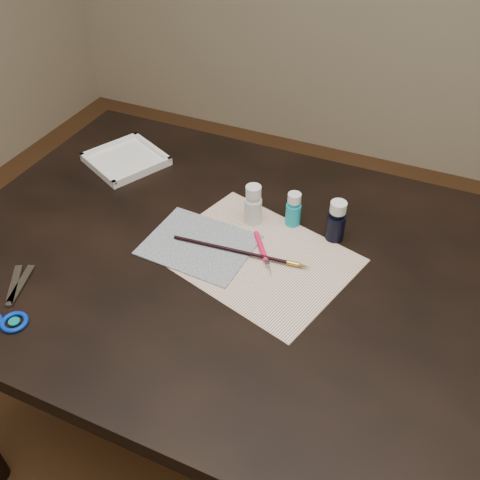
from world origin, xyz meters
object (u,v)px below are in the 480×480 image
at_px(paper, 256,257).
at_px(scissors, 8,297).
at_px(paint_bottle_white, 253,205).
at_px(palette_tray, 126,159).
at_px(canvas, 199,245).
at_px(paint_bottle_navy, 336,221).
at_px(paint_bottle_cyan, 293,209).

bearing_deg(paper, scissors, -141.93).
distance_m(paint_bottle_white, palette_tray, 0.42).
xyz_separation_m(paint_bottle_white, palette_tray, (-0.41, 0.09, -0.04)).
height_order(canvas, scissors, scissors).
relative_size(paint_bottle_white, palette_tray, 0.55).
bearing_deg(paper, paint_bottle_navy, 43.55).
height_order(paper, paint_bottle_navy, paint_bottle_navy).
bearing_deg(paint_bottle_cyan, paint_bottle_white, -161.36).
distance_m(paint_bottle_white, paint_bottle_cyan, 0.09).
distance_m(paint_bottle_navy, palette_tray, 0.60).
bearing_deg(canvas, paper, 7.85).
distance_m(paper, paint_bottle_white, 0.13).
height_order(canvas, paint_bottle_white, paint_bottle_white).
height_order(paint_bottle_navy, scissors, paint_bottle_navy).
bearing_deg(paint_bottle_navy, canvas, -151.07).
distance_m(paper, paint_bottle_cyan, 0.15).
relative_size(canvas, paint_bottle_cyan, 2.72).
distance_m(paper, palette_tray, 0.50).
bearing_deg(paint_bottle_white, paint_bottle_cyan, 18.64).
distance_m(paint_bottle_white, paint_bottle_navy, 0.19).
relative_size(paint_bottle_navy, palette_tray, 0.56).
distance_m(paper, canvas, 0.13).
bearing_deg(paper, palette_tray, 156.32).
xyz_separation_m(canvas, scissors, (-0.27, -0.30, 0.00)).
bearing_deg(paint_bottle_cyan, canvas, -135.90).
bearing_deg(canvas, paint_bottle_white, 59.58).
bearing_deg(scissors, paint_bottle_cyan, -75.39).
bearing_deg(paint_bottle_cyan, scissors, -133.74).
bearing_deg(paint_bottle_navy, scissors, -140.46).
bearing_deg(paper, canvas, -172.15).
bearing_deg(palette_tray, paint_bottle_navy, -7.16).
bearing_deg(palette_tray, paint_bottle_cyan, -7.41).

